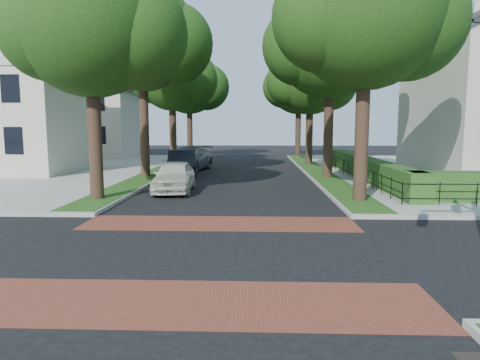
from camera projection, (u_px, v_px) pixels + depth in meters
name	position (u px, v px, depth m)	size (l,w,h in m)	color
ground	(209.00, 252.00, 10.98)	(120.00, 120.00, 0.00)	black
crosswalk_far	(220.00, 223.00, 14.15)	(9.00, 2.20, 0.01)	brown
crosswalk_near	(191.00, 303.00, 7.81)	(9.00, 2.20, 0.01)	brown
grass_strip_ne	(316.00, 170.00, 29.70)	(1.60, 29.80, 0.02)	#1A4814
grass_strip_nw	(162.00, 169.00, 30.08)	(1.60, 29.80, 0.02)	#1A4814
tree_right_near	(367.00, 14.00, 16.99)	(7.75, 6.67, 10.66)	black
tree_right_mid	(332.00, 43.00, 24.89)	(8.25, 7.09, 11.22)	black
tree_right_far	(311.00, 79.00, 33.93)	(7.25, 6.23, 9.74)	black
tree_right_back	(300.00, 85.00, 42.81)	(7.50, 6.45, 10.20)	black
tree_left_near	(95.00, 26.00, 17.42)	(7.50, 6.45, 10.20)	black
tree_left_mid	(145.00, 38.00, 25.23)	(8.00, 6.88, 11.48)	black
tree_left_far	(174.00, 77.00, 34.28)	(7.00, 6.02, 9.86)	black
tree_left_back	(191.00, 84.00, 43.18)	(7.75, 6.66, 10.44)	black
hedge_main_road	(364.00, 167.00, 25.49)	(1.00, 18.00, 1.20)	#1F4517
fence_main_road	(351.00, 170.00, 25.53)	(0.06, 18.00, 0.90)	black
house_left_near	(8.00, 98.00, 28.73)	(10.00, 9.00, 10.14)	beige
house_left_far	(88.00, 107.00, 42.61)	(10.00, 9.00, 10.14)	beige
parked_car_front	(174.00, 176.00, 20.87)	(1.81, 4.50, 1.53)	silver
parked_car_middle	(182.00, 163.00, 27.83)	(1.75, 5.02, 1.66)	#1E202D
parked_car_rear	(189.00, 159.00, 30.79)	(2.39, 5.87, 1.70)	slate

